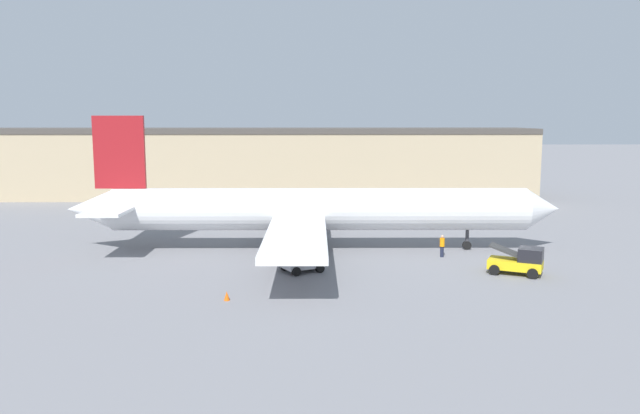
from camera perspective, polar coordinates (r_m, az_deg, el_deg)
ground_plane at (r=51.28m, az=0.00°, el=-3.92°), size 400.00×400.00×0.00m
terminal_building at (r=85.58m, az=-8.39°, el=4.02°), size 81.61×10.38×9.33m
airplane at (r=50.70m, az=-1.12°, el=-0.30°), size 40.07×32.35×10.91m
ground_crew_worker at (r=49.37m, az=11.10°, el=-3.45°), size 0.38×0.38×1.73m
baggage_tug at (r=44.04m, az=-1.36°, el=-4.71°), size 3.20×3.00×2.04m
belt_loader_truck at (r=45.30m, az=17.79°, el=-4.71°), size 4.01×3.27×2.02m
safety_cone_near at (r=37.72m, az=-8.52°, el=-8.04°), size 0.36×0.36×0.55m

